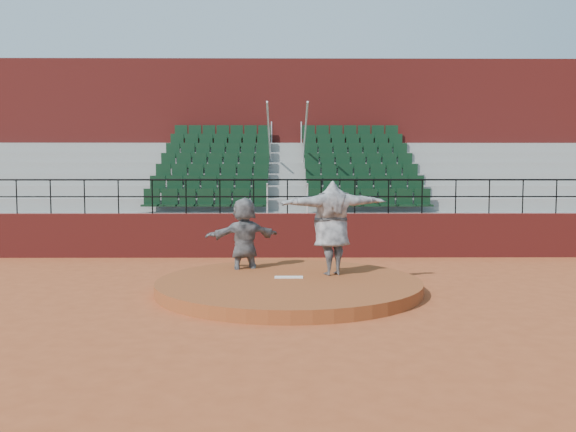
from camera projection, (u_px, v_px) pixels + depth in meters
name	position (u px, v px, depth m)	size (l,w,h in m)	color
ground	(289.00, 291.00, 11.74)	(90.00, 90.00, 0.00)	#A34A24
pitchers_mound	(289.00, 285.00, 11.73)	(5.50, 5.50, 0.25)	brown
pitching_rubber	(289.00, 277.00, 11.87)	(0.60, 0.15, 0.03)	white
boundary_wall	(287.00, 235.00, 16.68)	(24.00, 0.30, 1.30)	maroon
wall_railing	(287.00, 189.00, 16.59)	(24.04, 0.05, 1.03)	black
seating_deck	(287.00, 203.00, 20.26)	(24.00, 5.97, 4.63)	gray
press_box_facade	(286.00, 150.00, 24.06)	(24.00, 3.00, 7.10)	maroon
pitcher	(332.00, 228.00, 12.21)	(2.52, 0.69, 2.05)	black
fielder	(244.00, 238.00, 13.04)	(1.77, 0.56, 1.91)	black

